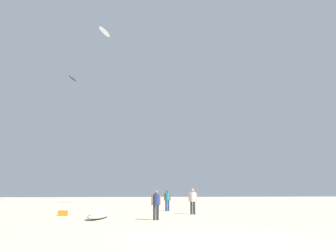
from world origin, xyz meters
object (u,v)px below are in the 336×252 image
at_px(person_left, 193,199).
at_px(kite_aloft_1, 104,32).
at_px(person_foreground, 156,203).
at_px(cooler_box, 63,213).
at_px(kite_aloft_4, 73,79).
at_px(person_midground, 167,199).
at_px(kite_grounded_near, 99,215).

height_order(person_left, kite_aloft_1, kite_aloft_1).
bearing_deg(person_foreground, person_left, -45.55).
height_order(cooler_box, kite_aloft_4, kite_aloft_4).
relative_size(person_foreground, cooler_box, 2.79).
relative_size(person_foreground, kite_aloft_1, 0.53).
relative_size(person_midground, person_left, 0.95).
bearing_deg(cooler_box, kite_aloft_4, 100.09).
distance_m(person_midground, kite_aloft_4, 28.42).
bearing_deg(person_left, kite_aloft_4, 26.73).
height_order(person_left, kite_grounded_near, person_left).
bearing_deg(person_midground, cooler_box, -68.67).
distance_m(cooler_box, kite_aloft_1, 26.62).
xyz_separation_m(person_foreground, person_left, (2.69, 3.85, 0.06)).
xyz_separation_m(kite_aloft_1, kite_aloft_4, (-4.86, 7.43, -3.66)).
bearing_deg(person_left, cooler_box, 91.89).
distance_m(person_foreground, kite_aloft_4, 33.70).
height_order(person_left, cooler_box, person_left).
bearing_deg(person_foreground, kite_grounded_near, 56.84).
distance_m(person_left, kite_grounded_near, 6.39).
xyz_separation_m(person_foreground, kite_grounded_near, (-3.11, 1.29, -0.71)).
bearing_deg(person_left, kite_aloft_1, 23.98).
xyz_separation_m(person_midground, cooler_box, (-6.88, -3.87, -0.76)).
xyz_separation_m(kite_grounded_near, kite_aloft_1, (-1.89, 19.26, 20.37)).
bearing_deg(kite_aloft_4, kite_aloft_1, -56.82).
bearing_deg(kite_grounded_near, kite_aloft_4, 104.19).
xyz_separation_m(person_midground, kite_grounded_near, (-4.49, -6.06, -0.72)).
distance_m(person_foreground, kite_grounded_near, 3.44).
height_order(person_midground, kite_grounded_near, person_midground).
relative_size(person_foreground, person_midground, 0.99).
bearing_deg(kite_grounded_near, person_left, 23.82).
height_order(person_foreground, kite_aloft_4, kite_aloft_4).
bearing_deg(person_midground, person_left, 12.54).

